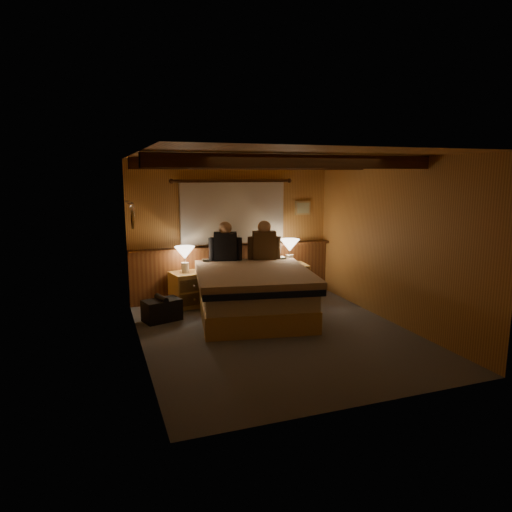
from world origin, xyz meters
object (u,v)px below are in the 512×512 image
bed (252,291)px  lamp_left (185,254)px  nightstand_right (291,281)px  lamp_right (290,247)px  person_left (225,244)px  duffel_bag (162,310)px  person_right (264,243)px  nightstand_left (188,289)px

bed → lamp_left: bearing=145.8°
nightstand_right → lamp_right: (-0.03, -0.00, 0.62)m
nightstand_right → person_left: 1.36m
duffel_bag → lamp_right: bearing=-4.4°
bed → person_right: (0.46, 0.71, 0.62)m
bed → person_right: size_ratio=3.50×
person_right → lamp_right: bearing=15.5°
nightstand_right → lamp_left: (-1.85, 0.12, 0.57)m
nightstand_right → duffel_bag: (-2.33, -0.52, -0.13)m
person_left → person_right: person_right is taller
nightstand_right → duffel_bag: 2.39m
nightstand_right → lamp_left: 1.94m
lamp_left → person_right: size_ratio=0.63×
bed → nightstand_right: bed is taller
lamp_left → person_right: 1.35m
lamp_left → duffel_bag: size_ratio=0.71×
lamp_left → person_right: person_right is taller
nightstand_right → nightstand_left: bearing=-177.8°
bed → lamp_right: (0.94, 0.73, 0.54)m
duffel_bag → person_left: bearing=10.9°
person_right → duffel_bag: person_right is taller
nightstand_left → nightstand_right: (1.81, -0.10, 0.02)m
bed → nightstand_right: bearing=46.9°
bed → nightstand_left: size_ratio=3.97×
nightstand_left → lamp_left: size_ratio=1.41×
nightstand_left → person_left: size_ratio=0.89×
lamp_right → lamp_left: bearing=176.2°
lamp_right → duffel_bag: bearing=-167.4°
lamp_right → person_left: 1.14m
bed → duffel_bag: bed is taller
person_right → lamp_left: bearing=-172.3°
lamp_right → bed: bearing=-142.3°
bed → lamp_left: size_ratio=5.60×
bed → person_left: 1.06m
nightstand_right → person_right: person_right is taller
person_right → nightstand_left: bearing=-171.8°
bed → duffel_bag: 1.39m
nightstand_left → lamp_right: lamp_right is taller
nightstand_left → nightstand_right: 1.81m
lamp_left → duffel_bag: bearing=-127.6°
nightstand_right → duffel_bag: size_ratio=1.00×
lamp_left → bed: bearing=-44.2°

